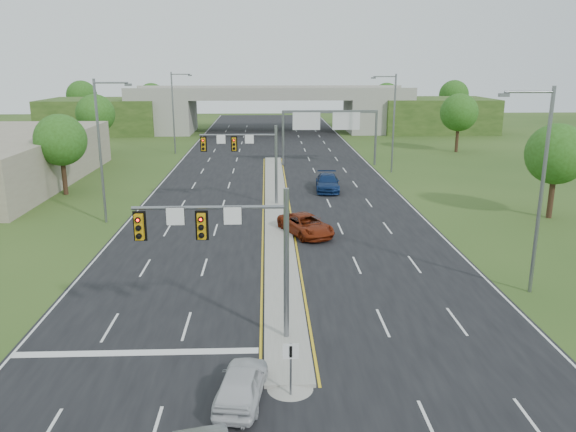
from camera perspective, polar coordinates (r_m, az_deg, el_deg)
The scene contains 25 objects.
ground at distance 25.97m, azimuth -0.16°, elevation -12.44°, with size 240.00×240.00×0.00m, color #2B4619.
road at distance 59.23m, azimuth -1.37°, elevation 3.48°, with size 24.00×160.00×0.02m, color black.
median at distance 47.52m, azimuth -1.15°, elevation 0.64°, with size 2.00×54.00×0.16m, color gray.
median_nose at distance 22.45m, azimuth 0.22°, elevation -16.95°, with size 2.00×2.00×0.16m, color gray.
lane_markings at distance 53.28m, azimuth -1.92°, elevation 2.16°, with size 23.72×160.00×0.01m.
signal_mast_near at distance 24.10m, azimuth -5.56°, elevation -2.55°, with size 6.62×0.60×7.00m.
signal_mast_far at distance 48.49m, azimuth -3.91°, elevation 6.49°, with size 6.62×0.60×7.00m.
keep_right_sign at distance 21.27m, azimuth 0.28°, elevation -14.47°, with size 0.60×0.13×2.20m.
sign_gantry at distance 68.66m, azimuth 4.14°, elevation 9.48°, with size 11.58×0.44×6.67m.
overpass at distance 103.34m, azimuth -1.77°, elevation 10.48°, with size 80.00×14.00×8.10m.
lightpole_l_mid at distance 45.16m, azimuth -18.36°, elevation 6.88°, with size 2.85×0.25×11.00m.
lightpole_l_far at distance 79.21m, azimuth -11.46°, elevation 10.61°, with size 2.85×0.25×11.00m.
lightpole_r_near at distance 31.90m, azimuth 24.13°, elevation 3.13°, with size 2.85×0.25×11.00m.
lightpole_r_far at distance 64.82m, azimuth 10.54°, elevation 9.69°, with size 2.85×0.25×11.00m.
tree_l_near at distance 56.78m, azimuth -22.11°, elevation 7.15°, with size 4.80×4.80×7.60m.
tree_l_mid at distance 81.63m, azimuth -18.98°, elevation 9.80°, with size 5.20×5.20×8.12m.
tree_r_near at distance 49.15m, azimuth 25.62°, elevation 5.68°, with size 4.80×4.80×7.60m.
tree_r_mid at distance 82.73m, azimuth 16.99°, elevation 10.02°, with size 5.20×5.20×8.12m.
tree_back_a at distance 122.92m, azimuth -20.22°, elevation 11.40°, with size 6.00×6.00×8.85m.
tree_back_b at distance 119.45m, azimuth -13.67°, elevation 11.65°, with size 5.60×5.60×8.32m.
tree_back_c at distance 119.77m, azimuth 9.98°, elevation 11.85°, with size 5.60×5.60×8.32m.
tree_back_d at distance 123.42m, azimuth 16.49°, elevation 11.71°, with size 6.00×6.00×8.85m.
car_white at distance 21.56m, azimuth -4.77°, elevation -16.61°, with size 1.61×3.99×1.36m, color silver.
car_far_a at distance 40.72m, azimuth 1.83°, elevation -0.90°, with size 2.45×5.31×1.47m, color maroon.
car_far_b at distance 55.14m, azimuth 4.03°, elevation 3.41°, with size 2.23×5.48×1.59m, color #0D2250.
Camera 1 is at (-0.81, -22.99, 12.05)m, focal length 35.00 mm.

